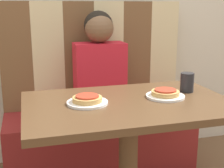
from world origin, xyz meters
TOP-DOWN VIEW (x-y plane):
  - booth_seat at (0.00, 0.63)m, footprint 1.33×0.48m
  - booth_backrest at (0.00, 0.83)m, footprint 1.33×0.09m
  - dining_table at (0.00, 0.00)m, footprint 1.05×0.67m
  - person at (0.00, 0.64)m, footprint 0.35×0.22m
  - plate_left at (-0.21, 0.02)m, footprint 0.20×0.20m
  - plate_right at (0.21, 0.02)m, footprint 0.20×0.20m
  - pizza_left at (-0.21, 0.02)m, footprint 0.15×0.15m
  - pizza_right at (0.21, 0.02)m, footprint 0.15×0.15m
  - drinking_cup at (0.37, 0.09)m, footprint 0.08×0.08m

SIDE VIEW (x-z plane):
  - booth_seat at x=0.00m, z-range 0.00..0.44m
  - dining_table at x=0.00m, z-range 0.26..0.97m
  - plate_left at x=-0.21m, z-range 0.71..0.72m
  - plate_right at x=0.21m, z-range 0.71..0.72m
  - pizza_left at x=-0.21m, z-range 0.72..0.75m
  - pizza_right at x=0.21m, z-range 0.72..0.75m
  - drinking_cup at x=0.37m, z-range 0.71..0.81m
  - person at x=0.00m, z-range 0.45..1.15m
  - booth_backrest at x=0.00m, z-range 0.44..1.21m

